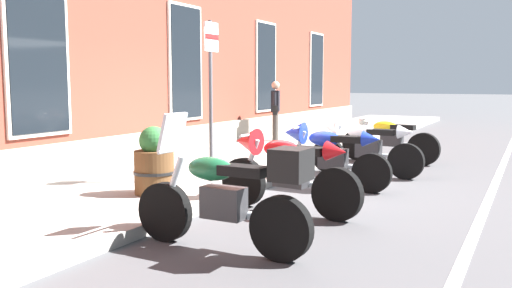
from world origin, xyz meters
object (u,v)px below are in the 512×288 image
Objects in this scene: motorcycle_white_sport at (362,144)px; parking_sign at (211,79)px; motorcycle_red_sport at (283,168)px; motorcycle_green_touring at (229,196)px; motorcycle_yellow_naked at (389,140)px; motorcycle_blue_sport at (326,153)px; pedestrian_dark_jacket at (275,108)px; barrel_planter at (154,164)px.

motorcycle_white_sport is 0.85× the size of parking_sign.
motorcycle_green_touring is at bearing -173.06° from motorcycle_red_sport.
parking_sign reaches higher than motorcycle_green_touring.
motorcycle_yellow_naked is 4.73m from parking_sign.
motorcycle_red_sport is at bearing 6.94° from motorcycle_green_touring.
motorcycle_blue_sport is at bearing 176.14° from motorcycle_yellow_naked.
motorcycle_red_sport is 0.84× the size of parking_sign.
motorcycle_red_sport reaches higher than motorcycle_white_sport.
motorcycle_blue_sport is (1.76, 0.05, -0.01)m from motorcycle_red_sport.
motorcycle_blue_sport is at bearing -146.93° from pedestrian_dark_jacket.
barrel_planter is at bearing 54.86° from motorcycle_green_touring.
motorcycle_yellow_naked is at bearing -1.89° from motorcycle_red_sport.
motorcycle_green_touring is at bearing -175.64° from motorcycle_blue_sport.
motorcycle_white_sport is (1.46, -0.16, -0.00)m from motorcycle_blue_sport.
motorcycle_blue_sport is 2.08× the size of barrel_planter.
motorcycle_red_sport is at bearing 178.14° from motorcycle_white_sport.
motorcycle_yellow_naked is 3.74m from pedestrian_dark_jacket.
motorcycle_yellow_naked is at bearing -114.96° from pedestrian_dark_jacket.
barrel_planter is (-3.58, 1.90, -0.01)m from motorcycle_white_sport.
motorcycle_green_touring is 1.03× the size of motorcycle_blue_sport.
motorcycle_yellow_naked is 2.21× the size of barrel_planter.
pedestrian_dark_jacket is (3.35, 3.29, 0.44)m from motorcycle_white_sport.
motorcycle_red_sport is 1.83m from barrel_planter.
barrel_planter reaches higher than motorcycle_yellow_naked.
barrel_planter reaches higher than motorcycle_red_sport.
barrel_planter reaches higher than motorcycle_blue_sport.
motorcycle_blue_sport is 1.26× the size of pedestrian_dark_jacket.
motorcycle_yellow_naked is 5.72m from barrel_planter.
motorcycle_blue_sport is 2.15m from parking_sign.
parking_sign is at bearing 34.83° from motorcycle_green_touring.
motorcycle_red_sport reaches higher than motorcycle_blue_sport.
motorcycle_yellow_naked is (5.01, -0.17, -0.10)m from motorcycle_red_sport.
parking_sign is (-5.77, -1.61, 0.73)m from pedestrian_dark_jacket.
motorcycle_blue_sport is 0.79× the size of parking_sign.
motorcycle_white_sport is 4.05m from barrel_planter.
motorcycle_green_touring is 1.79m from motorcycle_red_sport.
motorcycle_white_sport is 1.00× the size of motorcycle_yellow_naked.
motorcycle_green_touring is 6.79m from motorcycle_yellow_naked.
motorcycle_white_sport reaches higher than motorcycle_yellow_naked.
pedestrian_dark_jacket is at bearing 11.37° from barrel_planter.
motorcycle_green_touring is at bearing -145.17° from parking_sign.
motorcycle_white_sport is at bearing -135.54° from pedestrian_dark_jacket.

